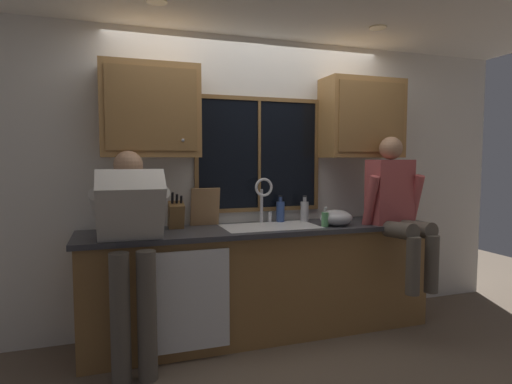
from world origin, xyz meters
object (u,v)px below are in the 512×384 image
at_px(person_standing, 131,236).
at_px(mixing_bowl, 336,218).
at_px(person_sitting_on_counter, 397,204).
at_px(bottle_tall_clear, 305,211).
at_px(bottle_green_glass, 280,211).
at_px(soap_dispenser, 325,219).
at_px(knife_block, 176,215).
at_px(cutting_board, 205,207).

bearing_deg(person_standing, mixing_bowl, 6.41).
xyz_separation_m(person_sitting_on_counter, mixing_bowl, (-0.50, 0.15, -0.12)).
bearing_deg(bottle_tall_clear, person_sitting_on_counter, -33.95).
height_order(bottle_green_glass, bottle_tall_clear, bottle_green_glass).
height_order(soap_dispenser, bottle_green_glass, bottle_green_glass).
relative_size(knife_block, soap_dispenser, 1.90).
bearing_deg(soap_dispenser, bottle_tall_clear, 95.01).
height_order(person_standing, soap_dispenser, person_standing).
distance_m(person_sitting_on_counter, soap_dispenser, 0.65).
distance_m(cutting_board, bottle_tall_clear, 0.91).
relative_size(cutting_board, bottle_green_glass, 1.37).
distance_m(person_standing, cutting_board, 0.83).
height_order(person_standing, knife_block, person_standing).
relative_size(mixing_bowl, bottle_green_glass, 1.16).
bearing_deg(person_standing, bottle_green_glass, 21.58).
bearing_deg(knife_block, person_sitting_on_counter, -12.52).
relative_size(person_standing, soap_dispenser, 9.14).
bearing_deg(cutting_board, knife_block, -162.53).
bearing_deg(person_standing, person_sitting_on_counter, 0.96).
distance_m(bottle_green_glass, bottle_tall_clear, 0.22).
height_order(mixing_bowl, bottle_tall_clear, bottle_tall_clear).
relative_size(knife_block, bottle_green_glass, 1.34).
bearing_deg(mixing_bowl, knife_block, 169.25).
relative_size(person_sitting_on_counter, cutting_board, 3.84).
height_order(knife_block, bottle_green_glass, knife_block).
relative_size(mixing_bowl, bottle_tall_clear, 1.18).
distance_m(person_sitting_on_counter, mixing_bowl, 0.54).
bearing_deg(person_sitting_on_counter, soap_dispenser, 170.31).
bearing_deg(bottle_tall_clear, soap_dispenser, -84.99).
bearing_deg(knife_block, bottle_green_glass, 4.71).
relative_size(person_standing, knife_block, 4.81).
xyz_separation_m(person_standing, bottle_tall_clear, (1.54, 0.48, 0.06)).
bearing_deg(soap_dispenser, person_sitting_on_counter, -9.69).
bearing_deg(bottle_green_glass, cutting_board, 179.76).
relative_size(person_sitting_on_counter, bottle_green_glass, 5.25).
xyz_separation_m(knife_block, bottle_tall_clear, (1.17, 0.04, -0.01)).
bearing_deg(person_standing, soap_dispenser, 5.27).
xyz_separation_m(person_sitting_on_counter, knife_block, (-1.83, 0.41, -0.08)).
distance_m(cutting_board, soap_dispenser, 1.02).
xyz_separation_m(person_sitting_on_counter, cutting_board, (-1.57, 0.49, -0.02)).
bearing_deg(cutting_board, soap_dispenser, -21.96).
bearing_deg(soap_dispenser, cutting_board, 158.04).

